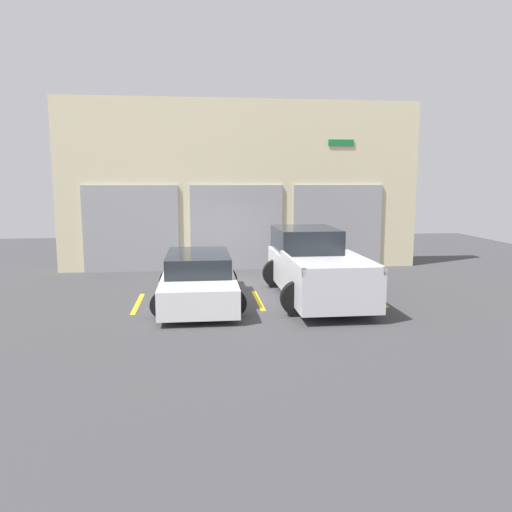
% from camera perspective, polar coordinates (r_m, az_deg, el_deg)
% --- Properties ---
extents(ground_plane, '(28.00, 28.00, 0.00)m').
position_cam_1_polar(ground_plane, '(14.73, -0.53, -3.55)').
color(ground_plane, '#3D3D3F').
extents(shophouse_building, '(12.60, 0.68, 5.87)m').
position_cam_1_polar(shophouse_building, '(17.68, -1.71, 7.82)').
color(shophouse_building, beige).
rests_on(shophouse_building, ground).
extents(pickup_truck, '(2.44, 5.16, 1.76)m').
position_cam_1_polar(pickup_truck, '(13.48, 6.63, -1.17)').
color(pickup_truck, silver).
rests_on(pickup_truck, ground).
extents(sedan_white, '(2.20, 4.67, 1.26)m').
position_cam_1_polar(sedan_white, '(12.90, -6.60, -2.64)').
color(sedan_white, white).
rests_on(sedan_white, ground).
extents(parking_stripe_far_left, '(0.12, 2.20, 0.01)m').
position_cam_1_polar(parking_stripe_far_left, '(13.10, -13.35, -5.30)').
color(parking_stripe_far_left, gold).
rests_on(parking_stripe_far_left, ground).
extents(parking_stripe_left, '(0.12, 2.20, 0.01)m').
position_cam_1_polar(parking_stripe_left, '(13.09, 0.25, -5.07)').
color(parking_stripe_left, gold).
rests_on(parking_stripe_left, ground).
extents(parking_stripe_centre, '(0.12, 2.20, 0.01)m').
position_cam_1_polar(parking_stripe_centre, '(13.79, 13.14, -4.60)').
color(parking_stripe_centre, gold).
rests_on(parking_stripe_centre, ground).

